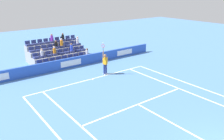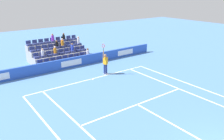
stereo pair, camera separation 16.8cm
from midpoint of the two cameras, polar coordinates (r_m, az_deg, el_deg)
name	(u,v)px [view 2 (the right image)]	position (r m, az deg, el deg)	size (l,w,h in m)	color
line_baseline	(92,79)	(18.66, -4.83, -2.22)	(10.97, 0.10, 0.01)	white
line_service	(137,104)	(14.67, 6.69, -8.55)	(8.23, 0.10, 0.01)	white
line_centre_service	(179,128)	(12.87, 16.69, -13.63)	(0.10, 6.40, 0.01)	white
line_singles_sideline_left	(84,130)	(12.24, -6.55, -14.72)	(0.10, 11.89, 0.01)	white
line_singles_sideline_right	(184,91)	(17.26, 17.85, -4.97)	(0.10, 11.89, 0.01)	white
line_doubles_sideline_left	(60,140)	(11.76, -12.58, -16.70)	(0.10, 11.89, 0.01)	white
line_doubles_sideline_right	(195,86)	(18.33, 20.40, -3.84)	(0.10, 11.89, 0.01)	white
line_centre_mark	(92,79)	(18.58, -4.66, -2.32)	(0.10, 0.20, 0.01)	white
sponsor_barrier	(71,63)	(21.53, -9.98, 1.83)	(19.47, 0.22, 0.95)	blue
tennis_player	(105,63)	(19.32, -1.44, 1.71)	(0.53, 0.40, 2.85)	navy
stadium_stand	(58,54)	(24.05, -13.17, 3.98)	(5.58, 3.80, 2.62)	gray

